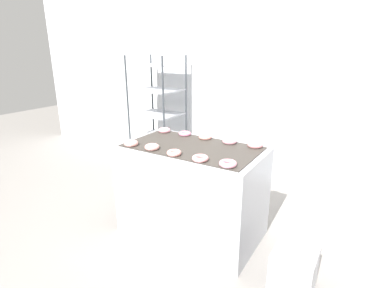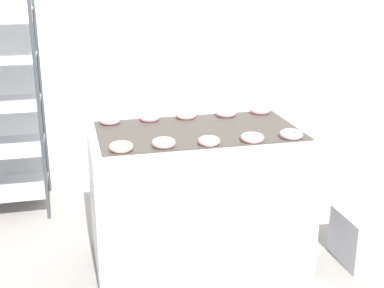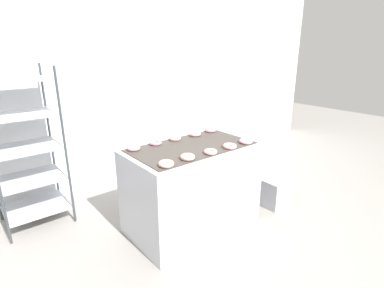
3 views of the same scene
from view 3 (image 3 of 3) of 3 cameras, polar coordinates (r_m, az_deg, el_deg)
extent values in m
plane|color=gray|center=(2.84, 8.27, -20.16)|extent=(14.00, 14.00, 0.00)
cube|color=silver|center=(3.98, -14.23, 12.54)|extent=(8.00, 0.05, 2.80)
cube|color=#A8AAB2|center=(2.99, 0.00, -8.26)|extent=(1.24, 0.72, 0.85)
cube|color=#38332D|center=(2.82, 0.00, -0.46)|extent=(1.15, 0.63, 0.01)
cube|color=#262628|center=(2.92, 9.22, -5.45)|extent=(0.12, 0.07, 0.10)
cylinder|color=#33383D|center=(3.15, -22.94, -1.02)|extent=(0.02, 0.02, 1.59)
cylinder|color=#33383D|center=(3.64, -25.35, 1.11)|extent=(0.02, 0.02, 1.59)
cube|color=#A8AAB2|center=(3.57, -27.52, -10.57)|extent=(0.59, 0.52, 0.01)
cube|color=#A8AAB2|center=(3.44, -28.30, -5.77)|extent=(0.59, 0.52, 0.01)
cube|color=#A8AAB2|center=(3.33, -29.13, -0.62)|extent=(0.59, 0.52, 0.01)
cube|color=#A8AAB2|center=(3.26, -30.00, 4.82)|extent=(0.59, 0.52, 0.01)
cube|color=#A8AAB2|center=(3.21, -30.92, 10.46)|extent=(0.59, 0.52, 0.01)
cube|color=#A8AAB2|center=(3.62, 14.90, -8.60)|extent=(0.29, 0.34, 0.32)
torus|color=#D9948C|center=(2.36, -4.93, -3.77)|extent=(0.12, 0.12, 0.04)
torus|color=#D6938C|center=(2.49, -0.84, -2.49)|extent=(0.13, 0.13, 0.04)
torus|color=pink|center=(2.62, 3.55, -1.47)|extent=(0.12, 0.12, 0.04)
torus|color=pink|center=(2.78, 7.21, -0.41)|extent=(0.13, 0.13, 0.04)
torus|color=pink|center=(2.95, 10.21, 0.53)|extent=(0.13, 0.13, 0.04)
torus|color=pink|center=(2.76, -11.07, -0.72)|extent=(0.12, 0.12, 0.04)
torus|color=pink|center=(2.88, -6.98, 0.26)|extent=(0.12, 0.12, 0.03)
torus|color=#E79589|center=(3.01, -3.31, 1.12)|extent=(0.13, 0.13, 0.04)
torus|color=pink|center=(3.15, 0.53, 1.97)|extent=(0.13, 0.13, 0.04)
torus|color=pink|center=(3.31, 3.50, 2.73)|extent=(0.13, 0.13, 0.04)
camera|label=1|loc=(2.98, 52.85, 9.62)|focal=28.00mm
camera|label=2|loc=(1.24, 89.66, 0.23)|focal=50.00mm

